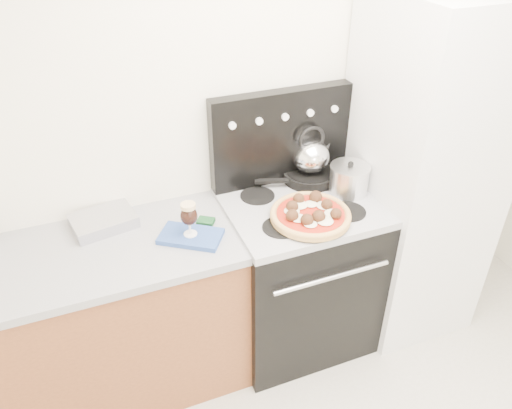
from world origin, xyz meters
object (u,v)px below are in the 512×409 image
pizza (311,213)px  stock_pot (349,180)px  stove_body (297,276)px  tea_kettle (311,153)px  skillet (309,176)px  oven_mitt (191,236)px  fridge (420,175)px  beer_glass (189,219)px  pizza_pan (310,219)px  base_cabinet (93,329)px

pizza → stock_pot: size_ratio=1.95×
stove_body → tea_kettle: 0.69m
skillet → tea_kettle: tea_kettle is taller
oven_mitt → tea_kettle: size_ratio=1.27×
skillet → stove_body: bearing=-125.6°
fridge → tea_kettle: 0.61m
skillet → beer_glass: bearing=-161.3°
pizza_pan → pizza: size_ratio=0.90×
oven_mitt → skillet: (0.74, 0.25, 0.03)m
stove_body → pizza: 0.54m
stove_body → beer_glass: beer_glass is taller
pizza_pan → oven_mitt: bearing=170.4°
pizza_pan → pizza: (-0.00, 0.00, 0.03)m
stove_body → beer_glass: 0.82m
oven_mitt → pizza: size_ratio=0.73×
fridge → skillet: (-0.56, 0.23, -0.00)m
oven_mitt → skillet: size_ratio=1.00×
beer_glass → pizza: 0.58m
skillet → fridge: bearing=-22.1°
base_cabinet → oven_mitt: bearing=-8.1°
fridge → beer_glass: bearing=-179.0°
tea_kettle → beer_glass: bearing=-178.5°
stove_body → tea_kettle: size_ratio=3.96×
fridge → pizza: (-0.72, -0.12, 0.01)m
fridge → stock_pot: (-0.43, 0.04, 0.04)m
tea_kettle → fridge: bearing=-39.3°
oven_mitt → pizza_pan: 0.58m
pizza → skillet: bearing=64.1°
beer_glass → pizza_pan: 0.58m
base_cabinet → stock_pot: bearing=-0.5°
base_cabinet → stock_pot: 1.49m
pizza_pan → tea_kettle: bearing=64.1°
stove_body → pizza_pan: bearing=-99.5°
pizza_pan → skillet: 0.38m
fridge → base_cabinet: bearing=178.4°
beer_glass → pizza: beer_glass is taller
base_cabinet → tea_kettle: 1.42m
fridge → tea_kettle: (-0.56, 0.23, 0.13)m
fridge → stock_pot: 0.43m
base_cabinet → fridge: 1.88m
oven_mitt → skillet: bearing=18.7°
base_cabinet → fridge: fridge is taller
oven_mitt → stock_pot: (0.87, 0.06, 0.08)m
oven_mitt → fridge: bearing=1.0°
base_cabinet → pizza: bearing=-8.9°
oven_mitt → beer_glass: beer_glass is taller
stove_body → beer_glass: bearing=-175.4°
beer_glass → pizza: size_ratio=0.44×
stock_pot → skillet: bearing=124.8°
fridge → pizza_pan: (-0.72, -0.12, -0.02)m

